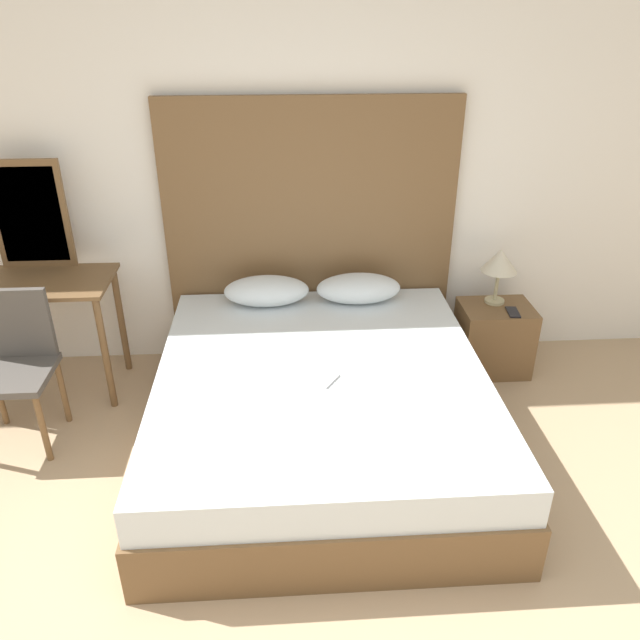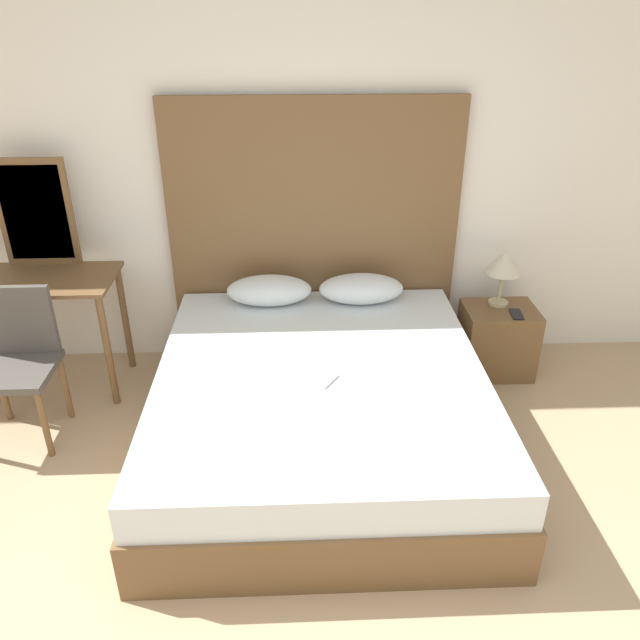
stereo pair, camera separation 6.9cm
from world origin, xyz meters
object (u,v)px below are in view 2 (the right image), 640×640
Objects in this scene: table_lamp at (504,264)px; vanity_desk at (38,298)px; phone_on_bed at (327,380)px; nightstand at (497,340)px; chair at (16,355)px; bed at (321,408)px; phone_on_nightstand at (516,314)px.

table_lamp reaches higher than vanity_desk.
phone_on_bed is 0.34× the size of nightstand.
vanity_desk is 0.49m from chair.
table_lamp is at bearing 2.49° from vanity_desk.
bed is 1.91m from vanity_desk.
bed is 1.44m from nightstand.
phone_on_bed is 0.17× the size of vanity_desk.
nightstand is 1.26× the size of table_lamp.
nightstand is 0.53m from table_lamp.
bed is at bearing 102.59° from phone_on_bed.
nightstand is 0.27m from phone_on_nightstand.
phone_on_bed is 1.51m from nightstand.
nightstand is 3.00m from chair.
phone_on_nightstand is 0.18× the size of chair.
table_lamp is 2.43× the size of phone_on_nightstand.
table_lamp is at bearing 37.94° from phone_on_bed.
chair is (-2.95, -0.53, 0.27)m from nightstand.
chair is at bearing -87.54° from vanity_desk.
table_lamp is at bearing 91.56° from nightstand.
vanity_desk is at bearing 92.46° from chair.
phone_on_nightstand is (1.27, 0.77, -0.03)m from phone_on_bed.
vanity_desk is at bearing -178.92° from nightstand.
table_lamp is 2.97m from vanity_desk.
vanity_desk is (-2.97, -0.06, 0.41)m from nightstand.
nightstand is at bearing 127.40° from phone_on_nightstand.
nightstand is at bearing 10.11° from chair.
table_lamp reaches higher than phone_on_bed.
bed is at bearing -146.17° from table_lamp.
phone_on_bed is at bearing -142.06° from table_lamp.
phone_on_bed is 1.94m from vanity_desk.
chair reaches higher than phone_on_bed.
chair is (0.02, -0.47, -0.13)m from vanity_desk.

